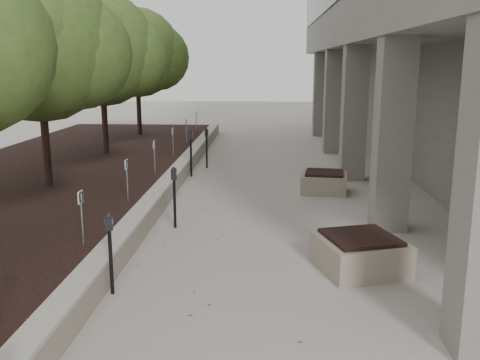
% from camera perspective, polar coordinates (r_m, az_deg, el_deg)
% --- Properties ---
extents(retaining_wall, '(0.39, 26.00, 0.50)m').
position_cam_1_polar(retaining_wall, '(14.64, -7.49, -0.36)').
color(retaining_wall, gray).
rests_on(retaining_wall, ground).
extents(planting_bed, '(7.00, 26.00, 0.40)m').
position_cam_1_polar(planting_bed, '(15.72, -20.78, -0.37)').
color(planting_bed, black).
rests_on(planting_bed, ground).
extents(crabapple_tree_3, '(4.60, 4.00, 5.44)m').
position_cam_1_polar(crabapple_tree_3, '(14.19, -20.67, 10.27)').
color(crabapple_tree_3, '#37531F').
rests_on(crabapple_tree_3, planting_bed).
extents(crabapple_tree_4, '(4.60, 4.00, 5.44)m').
position_cam_1_polar(crabapple_tree_4, '(18.89, -14.62, 10.99)').
color(crabapple_tree_4, '#37531F').
rests_on(crabapple_tree_4, planting_bed).
extents(crabapple_tree_5, '(4.60, 4.00, 5.44)m').
position_cam_1_polar(crabapple_tree_5, '(23.71, -10.99, 11.37)').
color(crabapple_tree_5, '#37531F').
rests_on(crabapple_tree_5, planting_bed).
extents(parking_sign_3, '(0.04, 0.22, 0.96)m').
position_cam_1_polar(parking_sign_3, '(9.46, -16.67, -3.95)').
color(parking_sign_3, black).
rests_on(parking_sign_3, planting_bed).
extents(parking_sign_4, '(0.04, 0.22, 0.96)m').
position_cam_1_polar(parking_sign_4, '(12.23, -12.06, -0.04)').
color(parking_sign_4, black).
rests_on(parking_sign_4, planting_bed).
extents(parking_sign_5, '(0.04, 0.22, 0.96)m').
position_cam_1_polar(parking_sign_5, '(15.10, -9.18, 2.41)').
color(parking_sign_5, black).
rests_on(parking_sign_5, planting_bed).
extents(parking_sign_6, '(0.04, 0.22, 0.96)m').
position_cam_1_polar(parking_sign_6, '(18.00, -7.22, 4.07)').
color(parking_sign_6, black).
rests_on(parking_sign_6, planting_bed).
extents(parking_sign_7, '(0.04, 0.22, 0.96)m').
position_cam_1_polar(parking_sign_7, '(20.94, -5.80, 5.27)').
color(parking_sign_7, black).
rests_on(parking_sign_7, planting_bed).
extents(parking_sign_8, '(0.04, 0.22, 0.96)m').
position_cam_1_polar(parking_sign_8, '(23.89, -4.73, 6.17)').
color(parking_sign_8, black).
rests_on(parking_sign_8, planting_bed).
extents(parking_meter_2, '(0.14, 0.10, 1.29)m').
position_cam_1_polar(parking_meter_2, '(8.31, -13.76, -7.74)').
color(parking_meter_2, black).
rests_on(parking_meter_2, ground).
extents(parking_meter_3, '(0.14, 0.10, 1.34)m').
position_cam_1_polar(parking_meter_3, '(11.37, -7.06, -1.89)').
color(parking_meter_3, black).
rests_on(parking_meter_3, ground).
extents(parking_meter_4, '(0.15, 0.11, 1.49)m').
position_cam_1_polar(parking_meter_4, '(16.55, -5.31, 2.91)').
color(parking_meter_4, black).
rests_on(parking_meter_4, ground).
extents(parking_meter_5, '(0.16, 0.13, 1.36)m').
position_cam_1_polar(parking_meter_5, '(17.84, -3.61, 3.43)').
color(parking_meter_5, black).
rests_on(parking_meter_5, ground).
extents(planter_front, '(1.66, 1.66, 0.62)m').
position_cam_1_polar(planter_front, '(9.32, 12.78, -7.64)').
color(planter_front, gray).
rests_on(planter_front, ground).
extents(planter_back, '(1.36, 1.36, 0.56)m').
position_cam_1_polar(planter_back, '(14.75, 9.04, -0.18)').
color(planter_back, gray).
rests_on(planter_back, ground).
extents(berry_scatter, '(3.30, 14.10, 0.02)m').
position_cam_1_polar(berry_scatter, '(10.65, -2.08, -6.47)').
color(berry_scatter, maroon).
rests_on(berry_scatter, ground).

